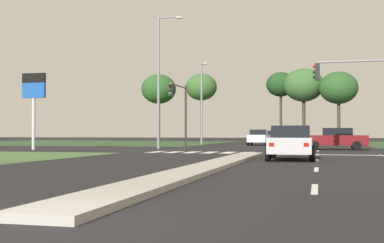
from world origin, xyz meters
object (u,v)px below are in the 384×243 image
(car_silver_second, at_px, (291,142))
(treeline_second, at_px, (201,87))
(car_blue_third, at_px, (271,137))
(traffic_signal_near_right, at_px, (364,87))
(treeline_near, at_px, (159,89))
(street_lamp_second, at_px, (160,76))
(traffic_signal_far_left, at_px, (180,103))
(car_teal_fourth, at_px, (275,136))
(street_lamp_third, at_px, (202,99))
(fuel_price_totem, at_px, (34,94))
(treeline_fifth, at_px, (339,88))
(treeline_fourth, at_px, (304,85))
(car_maroon_near, at_px, (336,139))
(pedestrian_at_median, at_px, (280,133))
(treeline_third, at_px, (281,85))
(street_lamp_near, at_px, (1,33))
(car_white_fifth, at_px, (259,137))

(car_silver_second, relative_size, treeline_second, 0.42)
(car_blue_third, xyz_separation_m, traffic_signal_near_right, (8.23, -33.95, 2.97))
(treeline_near, bearing_deg, street_lamp_second, -71.98)
(car_blue_third, xyz_separation_m, traffic_signal_far_left, (-5.35, -22.58, 2.95))
(car_teal_fourth, bearing_deg, street_lamp_third, 70.53)
(fuel_price_totem, bearing_deg, traffic_signal_near_right, -9.21)
(car_silver_second, xyz_separation_m, street_lamp_third, (-10.74, 28.91, 4.00))
(car_silver_second, height_order, treeline_near, treeline_near)
(street_lamp_second, height_order, treeline_second, street_lamp_second)
(car_teal_fourth, distance_m, street_lamp_third, 18.91)
(treeline_fifth, bearing_deg, treeline_fourth, 154.76)
(car_maroon_near, xyz_separation_m, fuel_price_totem, (-21.21, -5.21, 3.24))
(treeline_fifth, bearing_deg, street_lamp_third, -130.95)
(traffic_signal_far_left, height_order, traffic_signal_near_right, traffic_signal_near_right)
(pedestrian_at_median, relative_size, treeline_second, 0.18)
(traffic_signal_far_left, xyz_separation_m, treeline_fourth, (9.15, 30.05, 4.00))
(traffic_signal_near_right, distance_m, street_lamp_second, 16.49)
(car_silver_second, distance_m, treeline_second, 51.75)
(car_silver_second, xyz_separation_m, treeline_second, (-15.42, 48.89, 7.10))
(fuel_price_totem, bearing_deg, pedestrian_at_median, 39.63)
(traffic_signal_far_left, xyz_separation_m, fuel_price_totem, (-8.88, -7.73, 0.34))
(car_maroon_near, height_order, treeline_near, treeline_near)
(street_lamp_second, height_order, treeline_third, street_lamp_second)
(fuel_price_totem, bearing_deg, car_maroon_near, 13.80)
(traffic_signal_far_left, relative_size, pedestrian_at_median, 3.07)
(street_lamp_third, xyz_separation_m, treeline_second, (-4.69, 19.98, 3.10))
(car_maroon_near, xyz_separation_m, treeline_fourth, (-3.18, 32.56, 6.90))
(car_silver_second, height_order, car_blue_third, car_silver_second)
(car_teal_fourth, distance_m, street_lamp_near, 52.85)
(car_teal_fourth, height_order, street_lamp_third, street_lamp_third)
(car_blue_third, relative_size, car_white_fifth, 0.94)
(street_lamp_second, bearing_deg, treeline_fifth, 65.37)
(street_lamp_near, xyz_separation_m, treeline_third, (6.60, 55.04, 2.93))
(car_blue_third, relative_size, treeline_fifth, 0.45)
(treeline_fourth, bearing_deg, car_white_fifth, -100.51)
(traffic_signal_far_left, bearing_deg, car_teal_fourth, 79.35)
(car_white_fifth, distance_m, street_lamp_third, 7.49)
(treeline_fifth, bearing_deg, treeline_near, 171.89)
(traffic_signal_near_right, height_order, treeline_fourth, treeline_fourth)
(treeline_near, bearing_deg, pedestrian_at_median, -52.22)
(car_white_fifth, xyz_separation_m, fuel_price_totem, (-14.26, -17.44, 3.25))
(traffic_signal_near_right, height_order, fuel_price_totem, fuel_price_totem)
(car_silver_second, relative_size, car_blue_third, 1.00)
(traffic_signal_far_left, bearing_deg, treeline_fifth, 63.96)
(car_blue_third, distance_m, treeline_third, 11.48)
(car_teal_fourth, relative_size, treeline_third, 0.47)
(fuel_price_totem, distance_m, treeline_fourth, 42.02)
(street_lamp_second, bearing_deg, fuel_price_totem, -151.71)
(car_silver_second, relative_size, fuel_price_totem, 0.75)
(car_maroon_near, height_order, treeline_fourth, treeline_fourth)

